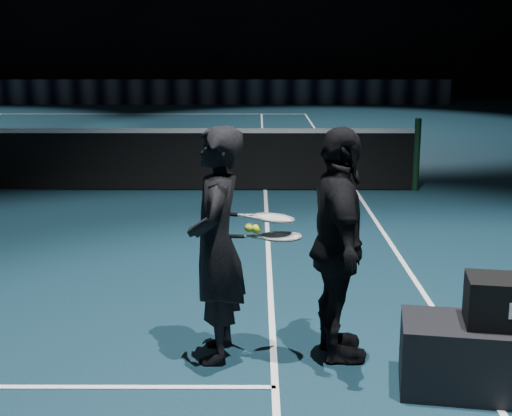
# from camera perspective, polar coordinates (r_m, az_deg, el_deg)

# --- Properties ---
(net_post_right) EXTENTS (0.10, 0.10, 1.10)m
(net_post_right) POSITION_cam_1_polar(r_m,az_deg,el_deg) (11.07, 12.73, 4.17)
(net_post_right) COLOR black
(net_post_right) RESTS_ON floor
(sponsor_backdrop) EXTENTS (22.00, 0.15, 0.90)m
(sponsor_backdrop) POSITION_cam_1_polar(r_m,az_deg,el_deg) (26.54, -8.62, 9.16)
(sponsor_backdrop) COLOR black
(sponsor_backdrop) RESTS_ON floor
(player_a) EXTENTS (0.42, 0.62, 1.66)m
(player_a) POSITION_cam_1_polar(r_m,az_deg,el_deg) (4.97, -3.19, -3.00)
(player_a) COLOR black
(player_a) RESTS_ON floor
(player_b) EXTENTS (0.47, 1.00, 1.66)m
(player_b) POSITION_cam_1_polar(r_m,az_deg,el_deg) (4.99, 6.62, -3.02)
(player_b) COLOR black
(player_b) RESTS_ON floor
(racket_lower) EXTENTS (0.68, 0.23, 0.03)m
(racket_lower) POSITION_cam_1_polar(r_m,az_deg,el_deg) (4.94, 2.02, -2.29)
(racket_lower) COLOR black
(racket_lower) RESTS_ON player_a
(racket_upper) EXTENTS (0.69, 0.26, 0.10)m
(racket_upper) POSITION_cam_1_polar(r_m,az_deg,el_deg) (4.95, 1.44, -0.81)
(racket_upper) COLOR black
(racket_upper) RESTS_ON player_b
(tennis_balls) EXTENTS (0.12, 0.10, 0.12)m
(tennis_balls) POSITION_cam_1_polar(r_m,az_deg,el_deg) (4.93, -0.24, -1.44)
(tennis_balls) COLOR #C0D42D
(tennis_balls) RESTS_ON racket_upper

